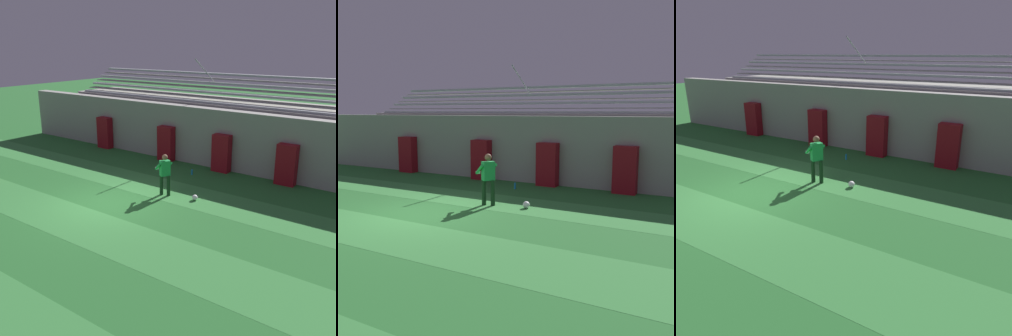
% 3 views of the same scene
% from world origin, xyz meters
% --- Properties ---
extents(ground_plane, '(80.00, 80.00, 0.00)m').
position_xyz_m(ground_plane, '(0.00, 0.00, 0.00)').
color(ground_plane, '#286B2D').
extents(turf_stripe_mid, '(28.00, 2.12, 0.01)m').
position_xyz_m(turf_stripe_mid, '(0.00, -1.75, 0.00)').
color(turf_stripe_mid, '#38843D').
rests_on(turf_stripe_mid, ground).
extents(turf_stripe_far, '(28.00, 2.12, 0.01)m').
position_xyz_m(turf_stripe_far, '(0.00, 2.50, 0.00)').
color(turf_stripe_far, '#38843D').
rests_on(turf_stripe_far, ground).
extents(back_wall, '(24.00, 0.60, 2.80)m').
position_xyz_m(back_wall, '(0.00, 6.50, 1.40)').
color(back_wall, '#999691').
rests_on(back_wall, ground).
extents(padding_pillar_gate_left, '(0.84, 0.44, 1.75)m').
position_xyz_m(padding_pillar_gate_left, '(-1.58, 5.95, 0.87)').
color(padding_pillar_gate_left, maroon).
rests_on(padding_pillar_gate_left, ground).
extents(padding_pillar_gate_right, '(0.84, 0.44, 1.75)m').
position_xyz_m(padding_pillar_gate_right, '(1.58, 5.95, 0.87)').
color(padding_pillar_gate_right, maroon).
rests_on(padding_pillar_gate_right, ground).
extents(padding_pillar_far_left, '(0.84, 0.44, 1.75)m').
position_xyz_m(padding_pillar_far_left, '(-5.89, 5.95, 0.87)').
color(padding_pillar_far_left, maroon).
rests_on(padding_pillar_far_left, ground).
extents(padding_pillar_far_right, '(0.84, 0.44, 1.75)m').
position_xyz_m(padding_pillar_far_right, '(4.65, 5.95, 0.87)').
color(padding_pillar_far_right, maroon).
rests_on(padding_pillar_far_right, ground).
extents(bleacher_stand, '(18.00, 3.35, 5.03)m').
position_xyz_m(bleacher_stand, '(-0.00, 8.49, 1.50)').
color(bleacher_stand, '#999691').
rests_on(bleacher_stand, ground).
extents(goalkeeper, '(0.71, 0.74, 1.67)m').
position_xyz_m(goalkeeper, '(1.24, 1.99, 0.95)').
color(goalkeeper, '#143319').
rests_on(goalkeeper, ground).
extents(soccer_ball, '(0.22, 0.22, 0.22)m').
position_xyz_m(soccer_ball, '(2.49, 2.22, 0.11)').
color(soccer_ball, white).
rests_on(soccer_ball, ground).
extents(water_bottle, '(0.07, 0.07, 0.24)m').
position_xyz_m(water_bottle, '(0.75, 4.74, 0.12)').
color(water_bottle, '#1E8CD8').
rests_on(water_bottle, ground).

